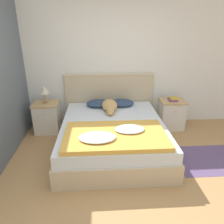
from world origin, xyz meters
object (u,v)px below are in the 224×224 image
Objects in this scene: nightstand_right at (171,114)px; nightstand_left at (47,117)px; pillow_left at (98,103)px; pillow_right at (122,103)px; table_lamp at (44,90)px; dog at (110,106)px; bed at (113,136)px; book_stack at (173,99)px.

nightstand_left is at bearing 180.00° from nightstand_right.
pillow_left reaches higher than nightstand_right.
table_lamp reaches higher than pillow_right.
nightstand_right is 1.33m from dog.
dog is at bearing 92.27° from bed.
book_stack is 0.61× the size of table_lamp.
nightstand_right is at bearing -1.79° from pillow_left.
pillow_right is at bearing 43.71° from dog.
pillow_right is 1.54m from table_lamp.
table_lamp is at bearing 148.85° from bed.
pillow_right is at bearing 72.96° from bed.
table_lamp is (-2.53, 0.01, 0.23)m from book_stack.
book_stack reaches higher than pillow_left.
nightstand_left is 1.29m from dog.
pillow_left is 1.34× the size of table_lamp.
nightstand_right is at bearing 30.65° from bed.
table_lamp reaches higher than nightstand_right.
pillow_left is at bearing 107.04° from bed.
nightstand_left is 1.30× the size of pillow_left.
pillow_right is 0.67× the size of dog.
book_stack is (2.53, 0.00, 0.33)m from nightstand_left.
nightstand_left is at bearing -179.99° from book_stack.
nightstand_left is at bearing -177.35° from pillow_left.
book_stack is at bearing 0.01° from nightstand_left.
nightstand_left and nightstand_right have the same top height.
dog is 1.29m from table_lamp.
nightstand_right is (2.53, 0.00, 0.00)m from nightstand_left.
table_lamp is at bearing -178.19° from pillow_left.
pillow_right is at bearing 1.79° from nightstand_left.
table_lamp is (-1.02, -0.03, 0.30)m from pillow_left.
bed is at bearing -31.15° from table_lamp.
nightstand_right is 1.30× the size of pillow_right.
pillow_right is 0.37m from dog.
nightstand_right is at bearing -0.34° from table_lamp.
bed is at bearing -72.96° from pillow_left.
nightstand_left is 2.53m from nightstand_right.
bed is 6.02× the size of table_lamp.
table_lamp is (-1.51, -0.03, 0.30)m from pillow_right.
nightstand_right reaches higher than bed.
bed is 1.60m from table_lamp.
pillow_right is 1.02m from book_stack.
pillow_right is 1.34× the size of table_lamp.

